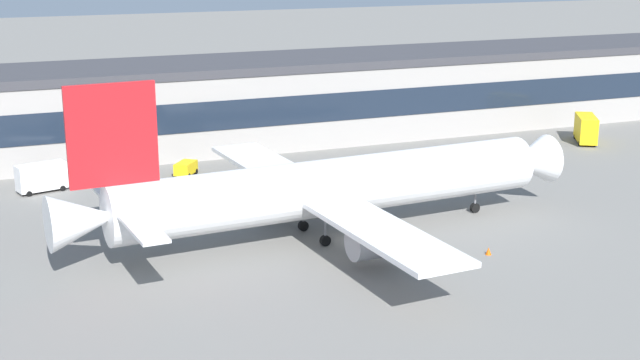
# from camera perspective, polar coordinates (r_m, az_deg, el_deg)

# --- Properties ---
(ground_plane) EXTENTS (600.00, 600.00, 0.00)m
(ground_plane) POSITION_cam_1_polar(r_m,az_deg,el_deg) (91.94, 2.46, -3.87)
(ground_plane) COLOR slate
(terminal_building) EXTENTS (200.65, 18.70, 12.73)m
(terminal_building) POSITION_cam_1_polar(r_m,az_deg,el_deg) (134.28, -6.06, 5.00)
(terminal_building) COLOR #9E9993
(terminal_building) RESTS_ON ground_plane
(airliner) EXTENTS (57.46, 48.92, 17.73)m
(airliner) POSITION_cam_1_polar(r_m,az_deg,el_deg) (91.39, 0.44, -0.50)
(airliner) COLOR white
(airliner) RESTS_ON ground_plane
(catering_truck) EXTENTS (5.85, 7.54, 4.15)m
(catering_truck) POSITION_cam_1_polar(r_m,az_deg,el_deg) (141.41, 16.81, 3.25)
(catering_truck) COLOR yellow
(catering_truck) RESTS_ON ground_plane
(stair_truck) EXTENTS (6.41, 3.82, 3.55)m
(stair_truck) POSITION_cam_1_polar(r_m,az_deg,el_deg) (113.94, -17.49, 0.24)
(stair_truck) COLOR white
(stair_truck) RESTS_ON ground_plane
(baggage_tug) EXTENTS (3.74, 4.09, 1.85)m
(baggage_tug) POSITION_cam_1_polar(r_m,az_deg,el_deg) (117.57, -8.66, 0.79)
(baggage_tug) COLOR yellow
(baggage_tug) RESTS_ON ground_plane
(traffic_cone_0) EXTENTS (0.60, 0.60, 0.75)m
(traffic_cone_0) POSITION_cam_1_polar(r_m,az_deg,el_deg) (89.04, 10.84, -4.54)
(traffic_cone_0) COLOR #F2590C
(traffic_cone_0) RESTS_ON ground_plane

